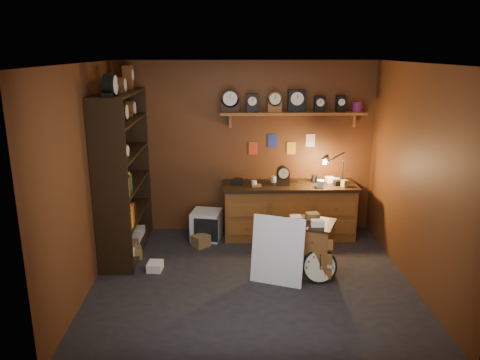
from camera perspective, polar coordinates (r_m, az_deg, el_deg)
name	(u,v)px	position (r m, az deg, el deg)	size (l,w,h in m)	color
floor	(251,280)	(6.13, 1.40, -12.10)	(4.00, 4.00, 0.00)	black
room_shell	(256,147)	(5.65, 1.92, 4.09)	(4.02, 3.62, 2.71)	#5A3115
shelving_unit	(121,168)	(6.76, -14.32, 1.47)	(0.47, 1.60, 2.58)	black
workbench	(289,207)	(7.35, 6.00, -3.33)	(2.06, 0.66, 1.36)	brown
low_cabinet	(309,245)	(6.22, 8.36, -7.87)	(0.77, 0.72, 0.80)	brown
big_round_clock	(319,266)	(6.07, 9.64, -10.32)	(0.44, 0.15, 0.44)	black
white_panel	(277,282)	(6.10, 4.52, -12.26)	(0.66, 0.03, 0.88)	silver
mini_fridge	(206,225)	(7.31, -4.12, -5.49)	(0.50, 0.52, 0.45)	silver
floor_box_a	(132,253)	(6.86, -12.97, -8.64)	(0.25, 0.21, 0.15)	olive
floor_box_b	(155,266)	(6.45, -10.32, -10.30)	(0.19, 0.23, 0.11)	white
floor_box_c	(201,241)	(7.08, -4.79, -7.40)	(0.24, 0.20, 0.18)	olive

